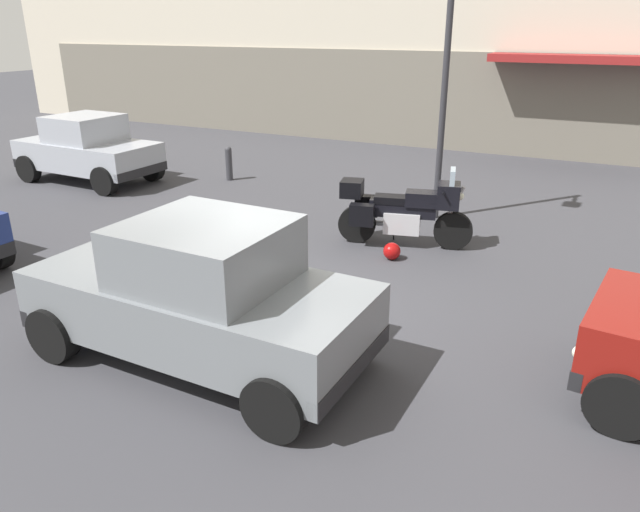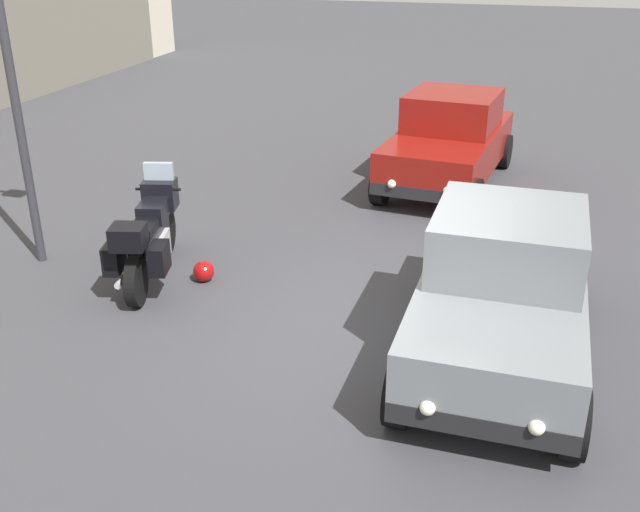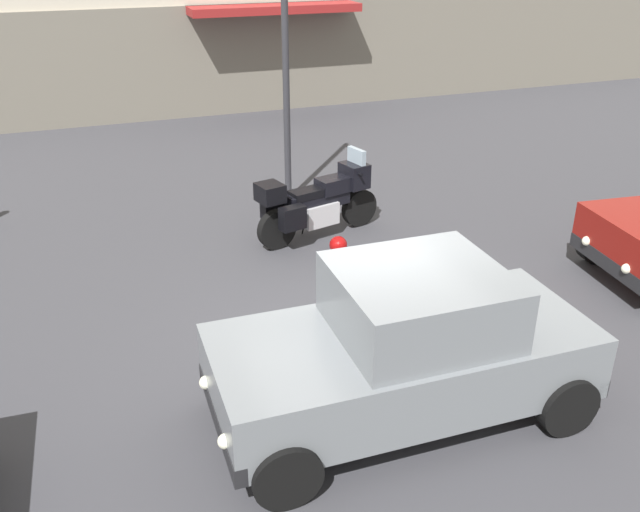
{
  "view_description": "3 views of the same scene",
  "coord_description": "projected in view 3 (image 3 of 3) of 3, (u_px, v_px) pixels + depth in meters",
  "views": [
    {
      "loc": [
        3.7,
        -5.92,
        3.54
      ],
      "look_at": [
        0.42,
        0.61,
        0.68
      ],
      "focal_mm": 33.47,
      "sensor_mm": 36.0,
      "label": 1
    },
    {
      "loc": [
        -7.25,
        -1.33,
        4.3
      ],
      "look_at": [
        0.47,
        0.9,
        0.68
      ],
      "focal_mm": 41.25,
      "sensor_mm": 36.0,
      "label": 2
    },
    {
      "loc": [
        -2.86,
        -6.33,
        4.6
      ],
      "look_at": [
        -0.23,
        0.79,
        0.92
      ],
      "focal_mm": 38.33,
      "sensor_mm": 36.0,
      "label": 3
    }
  ],
  "objects": [
    {
      "name": "car_wagon_end",
      "position": [
        406.0,
        348.0,
        6.8
      ],
      "size": [
        3.9,
        1.85,
        1.64
      ],
      "rotation": [
        0.0,
        0.0,
        3.12
      ],
      "color": "slate",
      "rests_on": "ground"
    },
    {
      "name": "streetlamp_curbside",
      "position": [
        288.0,
        36.0,
        11.32
      ],
      "size": [
        0.28,
        0.94,
        4.87
      ],
      "color": "#2D2D33",
      "rests_on": "ground"
    },
    {
      "name": "motorcycle",
      "position": [
        317.0,
        201.0,
        10.93
      ],
      "size": [
        2.23,
        1.04,
        1.36
      ],
      "rotation": [
        0.0,
        0.0,
        0.25
      ],
      "color": "black",
      "rests_on": "ground"
    },
    {
      "name": "helmet",
      "position": [
        338.0,
        245.0,
        10.58
      ],
      "size": [
        0.28,
        0.28,
        0.28
      ],
      "primitive_type": "sphere",
      "color": "#990C0C",
      "rests_on": "ground"
    },
    {
      "name": "ground_plane",
      "position": [
        361.0,
        348.0,
        8.24
      ],
      "size": [
        80.0,
        80.0,
        0.0
      ],
      "primitive_type": "plane",
      "color": "#38383D"
    }
  ]
}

